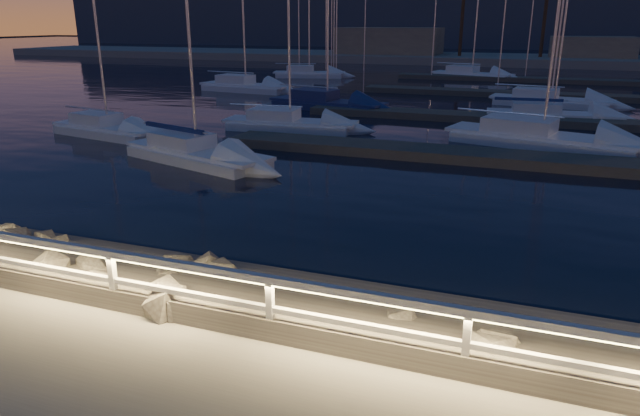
# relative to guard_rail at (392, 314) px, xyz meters

# --- Properties ---
(ground) EXTENTS (400.00, 400.00, 0.00)m
(ground) POSITION_rel_guard_rail_xyz_m (0.07, 0.00, -0.77)
(ground) COLOR gray
(ground) RESTS_ON ground
(harbor_water) EXTENTS (400.00, 440.00, 0.60)m
(harbor_water) POSITION_rel_guard_rail_xyz_m (0.07, 31.22, -1.74)
(harbor_water) COLOR black
(harbor_water) RESTS_ON ground
(guard_rail) EXTENTS (44.11, 0.12, 1.06)m
(guard_rail) POSITION_rel_guard_rail_xyz_m (0.00, 0.00, 0.00)
(guard_rail) COLOR white
(guard_rail) RESTS_ON ground
(riprap) EXTENTS (31.45, 3.10, 1.34)m
(riprap) POSITION_rel_guard_rail_xyz_m (-0.49, 1.08, -0.90)
(riprap) COLOR slate
(riprap) RESTS_ON ground
(floating_docks) EXTENTS (22.00, 36.00, 0.40)m
(floating_docks) POSITION_rel_guard_rail_xyz_m (0.07, 32.50, -1.17)
(floating_docks) COLOR #5F594F
(floating_docks) RESTS_ON ground
(far_shore) EXTENTS (160.00, 14.00, 5.20)m
(far_shore) POSITION_rel_guard_rail_xyz_m (-0.06, 74.05, -0.48)
(far_shore) COLOR gray
(far_shore) RESTS_ON ground
(distant_hills) EXTENTS (230.00, 37.50, 18.00)m
(distant_hills) POSITION_rel_guard_rail_xyz_m (-22.06, 133.69, 3.96)
(distant_hills) COLOR #343E51
(distant_hills) RESTS_ON ground
(sailboat_a) EXTENTS (6.57, 3.01, 10.86)m
(sailboat_a) POSITION_rel_guard_rail_xyz_m (-17.88, 15.22, -0.97)
(sailboat_a) COLOR white
(sailboat_a) RESTS_ON ground
(sailboat_b) EXTENTS (7.11, 3.92, 11.70)m
(sailboat_b) POSITION_rel_guard_rail_xyz_m (-10.92, 12.06, -0.97)
(sailboat_b) COLOR white
(sailboat_b) RESTS_ON ground
(sailboat_c) EXTENTS (8.72, 4.46, 14.26)m
(sailboat_c) POSITION_rel_guard_rail_xyz_m (2.00, 19.98, -0.93)
(sailboat_c) COLOR white
(sailboat_c) RESTS_ON ground
(sailboat_e) EXTENTS (7.89, 3.17, 13.15)m
(sailboat_e) POSITION_rel_guard_rail_xyz_m (-20.14, 34.17, -0.91)
(sailboat_e) COLOR white
(sailboat_e) RESTS_ON ground
(sailboat_f) EXTENTS (7.01, 2.64, 11.69)m
(sailboat_f) POSITION_rel_guard_rail_xyz_m (-10.16, 19.70, -0.97)
(sailboat_f) COLOR white
(sailboat_f) RESTS_ON ground
(sailboat_g) EXTENTS (7.25, 2.68, 12.05)m
(sailboat_g) POSITION_rel_guard_rail_xyz_m (2.60, 27.23, -0.98)
(sailboat_g) COLOR white
(sailboat_g) RESTS_ON ground
(sailboat_j) EXTENTS (7.97, 3.77, 13.11)m
(sailboat_j) POSITION_rel_guard_rail_xyz_m (-10.84, 27.39, -0.94)
(sailboat_j) COLOR navy
(sailboat_j) RESTS_ON ground
(sailboat_k) EXTENTS (7.91, 3.33, 13.02)m
(sailboat_k) POSITION_rel_guard_rail_xyz_m (2.59, 33.77, -0.96)
(sailboat_k) COLOR white
(sailboat_k) RESTS_ON ground
(sailboat_m) EXTENTS (7.30, 3.74, 12.05)m
(sailboat_m) POSITION_rel_guard_rail_xyz_m (-19.66, 46.90, -0.94)
(sailboat_m) COLOR white
(sailboat_m) RESTS_ON ground
(sailboat_n) EXTENTS (8.10, 4.37, 13.31)m
(sailboat_n) POSITION_rel_guard_rail_xyz_m (-4.32, 51.40, -0.93)
(sailboat_n) COLOR white
(sailboat_n) RESTS_ON ground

